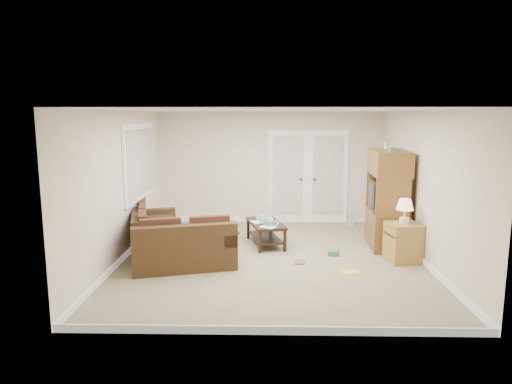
{
  "coord_description": "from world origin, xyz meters",
  "views": [
    {
      "loc": [
        -0.09,
        -7.49,
        2.42
      ],
      "look_at": [
        -0.26,
        0.32,
        1.1
      ],
      "focal_mm": 32.0,
      "sensor_mm": 36.0,
      "label": 1
    }
  ],
  "objects_px": {
    "coffee_table": "(266,232)",
    "tv_armoire": "(388,199)",
    "sectional_sofa": "(167,240)",
    "side_cabinet": "(403,239)"
  },
  "relations": [
    {
      "from": "sectional_sofa",
      "to": "tv_armoire",
      "type": "bearing_deg",
      "value": -4.32
    },
    {
      "from": "sectional_sofa",
      "to": "side_cabinet",
      "type": "relative_size",
      "value": 2.45
    },
    {
      "from": "sectional_sofa",
      "to": "side_cabinet",
      "type": "xyz_separation_m",
      "value": [
        3.98,
        -0.13,
        0.08
      ]
    },
    {
      "from": "coffee_table",
      "to": "tv_armoire",
      "type": "bearing_deg",
      "value": -15.92
    },
    {
      "from": "coffee_table",
      "to": "tv_armoire",
      "type": "height_order",
      "value": "tv_armoire"
    },
    {
      "from": "coffee_table",
      "to": "side_cabinet",
      "type": "height_order",
      "value": "side_cabinet"
    },
    {
      "from": "sectional_sofa",
      "to": "coffee_table",
      "type": "distance_m",
      "value": 1.87
    },
    {
      "from": "tv_armoire",
      "to": "side_cabinet",
      "type": "relative_size",
      "value": 1.82
    },
    {
      "from": "tv_armoire",
      "to": "side_cabinet",
      "type": "xyz_separation_m",
      "value": [
        0.06,
        -0.87,
        -0.52
      ]
    },
    {
      "from": "sectional_sofa",
      "to": "tv_armoire",
      "type": "distance_m",
      "value": 4.04
    }
  ]
}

